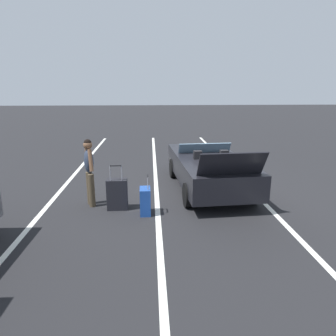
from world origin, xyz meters
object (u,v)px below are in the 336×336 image
Objects in this scene: convertible_car at (207,167)px; suitcase_large_black at (117,194)px; traveler_person at (89,169)px; suitcase_medium_bright at (145,201)px.

suitcase_large_black is at bearing 118.79° from convertible_car.
traveler_person is (0.28, 0.67, 0.56)m from suitcase_large_black.
convertible_car reaches higher than suitcase_medium_bright.
suitcase_medium_bright is 0.56× the size of traveler_person.
convertible_car is at bearing -134.05° from suitcase_medium_bright.
convertible_car reaches higher than suitcase_large_black.
suitcase_medium_bright is 1.60m from traveler_person.
convertible_car is 3.36m from traveler_person.
convertible_car is 2.89m from suitcase_large_black.
suitcase_large_black reaches higher than suitcase_medium_bright.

